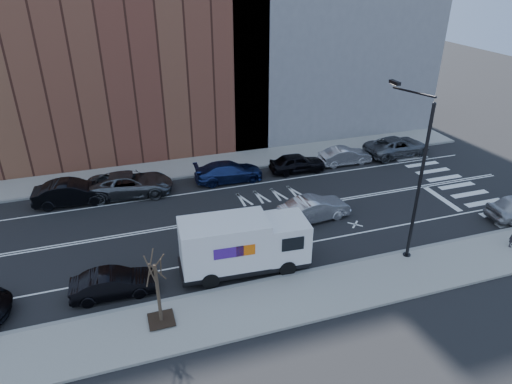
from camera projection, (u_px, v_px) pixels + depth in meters
ground at (251, 215)px, 30.34m from camera, size 120.00×120.00×0.00m
sidewalk_near at (303, 297)px, 22.86m from camera, size 44.00×3.60×0.15m
sidewalk_far at (219, 163)px, 37.74m from camera, size 44.00×3.60×0.15m
curb_near at (290, 275)px, 24.38m from camera, size 44.00×0.25×0.17m
curb_far at (224, 172)px, 36.22m from camera, size 44.00×0.25×0.17m
crosswalk at (450, 182)px, 34.76m from camera, size 3.00×14.00×0.01m
road_markings at (251, 214)px, 30.33m from camera, size 40.00×8.60×0.01m
bldg_brick at (95, 17)px, 36.29m from camera, size 26.00×10.00×22.00m
streetlight at (415, 173)px, 24.11m from camera, size 0.44×4.02×9.34m
street_tree at (159, 299)px, 20.63m from camera, size 1.20×1.20×3.75m
fedex_van at (243, 244)px, 24.24m from camera, size 7.09×2.83×3.17m
far_parked_b at (72, 192)px, 31.36m from camera, size 5.21×2.12×1.68m
far_parked_c at (130, 184)px, 32.56m from camera, size 6.25×3.38×1.66m
far_parked_d at (229, 172)px, 34.65m from camera, size 5.25×2.27×1.50m
far_parked_e at (297, 163)px, 36.13m from camera, size 4.47×1.95×1.50m
far_parked_f at (345, 156)px, 37.52m from camera, size 4.32×1.55×1.42m
far_parked_g at (397, 146)px, 39.17m from camera, size 5.91×3.01×1.60m
driving_sedan at (314, 209)px, 29.45m from camera, size 4.85×2.15×1.55m
near_parked_rear_a at (113, 284)px, 22.81m from camera, size 4.24×1.59×1.38m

